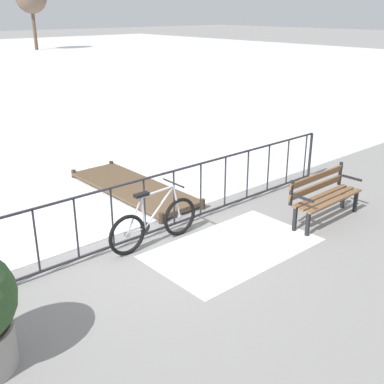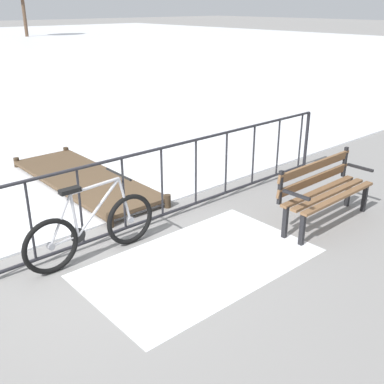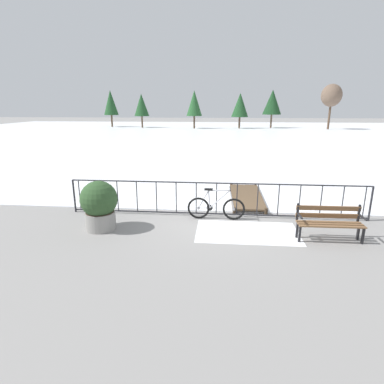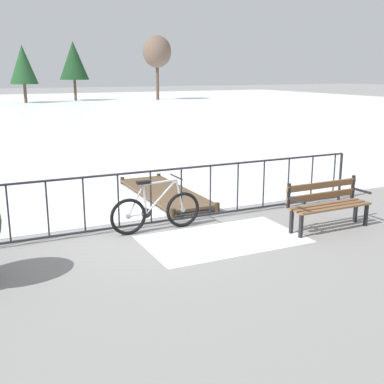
# 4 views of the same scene
# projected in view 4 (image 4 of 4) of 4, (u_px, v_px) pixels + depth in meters

# --- Properties ---
(ground_plane) EXTENTS (160.00, 160.00, 0.00)m
(ground_plane) POSITION_uv_depth(u_px,v_px,m) (151.00, 226.00, 9.07)
(ground_plane) COLOR gray
(frozen_pond) EXTENTS (80.00, 56.00, 0.03)m
(frozen_pond) POSITION_uv_depth(u_px,v_px,m) (4.00, 112.00, 33.90)
(frozen_pond) COLOR white
(frozen_pond) RESTS_ON ground
(snow_patch) EXTENTS (2.73, 1.62, 0.01)m
(snow_patch) POSITION_uv_depth(u_px,v_px,m) (223.00, 239.00, 8.38)
(snow_patch) COLOR white
(snow_patch) RESTS_ON ground
(railing_fence) EXTENTS (9.06, 0.06, 1.07)m
(railing_fence) POSITION_uv_depth(u_px,v_px,m) (151.00, 197.00, 8.94)
(railing_fence) COLOR #232328
(railing_fence) RESTS_ON ground
(bicycle_near_railing) EXTENTS (1.71, 0.52, 0.97)m
(bicycle_near_railing) POSITION_uv_depth(u_px,v_px,m) (156.00, 211.00, 8.75)
(bicycle_near_railing) COLOR black
(bicycle_near_railing) RESTS_ON ground
(park_bench) EXTENTS (1.61, 0.50, 0.89)m
(park_bench) POSITION_uv_depth(u_px,v_px,m) (327.00, 201.00, 8.87)
(park_bench) COLOR brown
(park_bench) RESTS_ON ground
(wooden_dock) EXTENTS (1.10, 3.31, 0.20)m
(wooden_dock) POSITION_uv_depth(u_px,v_px,m) (165.00, 192.00, 11.15)
(wooden_dock) COLOR brown
(wooden_dock) RESTS_ON ground
(tree_far_west) EXTENTS (2.76, 2.76, 5.57)m
(tree_far_west) POSITION_uv_depth(u_px,v_px,m) (74.00, 61.00, 46.24)
(tree_far_west) COLOR brown
(tree_far_west) RESTS_ON ground
(tree_centre) EXTENTS (2.78, 2.78, 6.19)m
(tree_centre) POSITION_uv_depth(u_px,v_px,m) (157.00, 52.00, 47.52)
(tree_centre) COLOR brown
(tree_centre) RESTS_ON ground
(tree_far_east) EXTENTS (2.47, 2.47, 5.06)m
(tree_far_east) POSITION_uv_depth(u_px,v_px,m) (23.00, 65.00, 43.10)
(tree_far_east) COLOR brown
(tree_far_east) RESTS_ON ground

